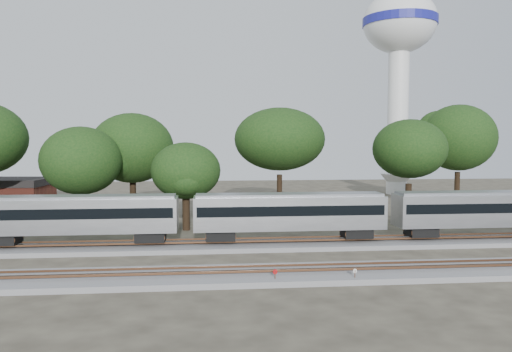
% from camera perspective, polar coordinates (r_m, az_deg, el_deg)
% --- Properties ---
extents(ground, '(160.00, 160.00, 0.00)m').
position_cam_1_polar(ground, '(38.73, -1.97, -10.02)').
color(ground, '#383328').
rests_on(ground, ground).
extents(track_far, '(160.00, 5.00, 0.73)m').
position_cam_1_polar(track_far, '(44.52, -2.46, -7.89)').
color(track_far, slate).
rests_on(track_far, ground).
extents(track_near, '(160.00, 5.00, 0.73)m').
position_cam_1_polar(track_near, '(34.82, -1.56, -11.29)').
color(track_near, slate).
rests_on(track_near, ground).
extents(train, '(106.58, 3.04, 4.48)m').
position_cam_1_polar(train, '(46.94, 15.14, -3.77)').
color(train, silver).
rests_on(train, ground).
extents(switch_stand_red, '(0.31, 0.15, 1.02)m').
position_cam_1_polar(switch_stand_red, '(33.26, 2.20, -11.24)').
color(switch_stand_red, '#512D19').
rests_on(switch_stand_red, ground).
extents(switch_stand_white, '(0.30, 0.14, 0.99)m').
position_cam_1_polar(switch_stand_white, '(34.17, 11.24, -10.93)').
color(switch_stand_white, '#512D19').
rests_on(switch_stand_white, ground).
extents(switch_lever, '(0.54, 0.37, 0.30)m').
position_cam_1_polar(switch_lever, '(34.25, 8.96, -11.70)').
color(switch_lever, '#512D19').
rests_on(switch_lever, ground).
extents(water_tower, '(12.75, 12.75, 35.29)m').
position_cam_1_polar(water_tower, '(92.98, 16.06, 14.27)').
color(water_tower, silver).
rests_on(water_tower, ground).
extents(brick_building, '(10.48, 7.88, 4.73)m').
position_cam_1_polar(brick_building, '(69.48, -26.54, -2.18)').
color(brick_building, maroon).
rests_on(brick_building, ground).
extents(tree_2, '(7.43, 7.43, 10.47)m').
position_cam_1_polar(tree_2, '(56.10, -19.35, 1.65)').
color(tree_2, black).
rests_on(tree_2, ground).
extents(tree_3, '(8.70, 8.70, 12.26)m').
position_cam_1_polar(tree_3, '(60.32, -13.97, 3.10)').
color(tree_3, black).
rests_on(tree_3, ground).
extents(tree_4, '(6.39, 6.39, 9.01)m').
position_cam_1_polar(tree_4, '(52.68, -8.04, 0.58)').
color(tree_4, black).
rests_on(tree_4, ground).
extents(tree_5, '(9.76, 9.76, 13.76)m').
position_cam_1_polar(tree_5, '(62.50, 2.72, 4.21)').
color(tree_5, black).
rests_on(tree_5, ground).
extents(tree_6, '(8.65, 8.65, 12.20)m').
position_cam_1_polar(tree_6, '(58.48, 17.12, 2.97)').
color(tree_6, black).
rests_on(tree_6, ground).
extents(tree_7, '(9.97, 9.97, 14.05)m').
position_cam_1_polar(tree_7, '(71.11, 22.13, 4.06)').
color(tree_7, black).
rests_on(tree_7, ground).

